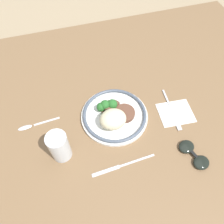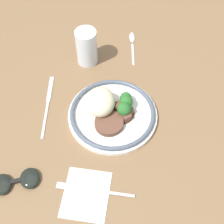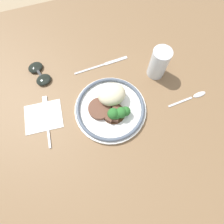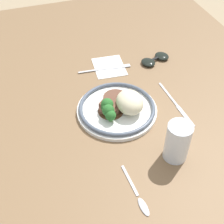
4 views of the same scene
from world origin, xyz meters
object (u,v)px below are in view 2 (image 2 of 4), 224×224
object	(u,v)px
fork	(87,189)
knife	(48,103)
plate	(111,111)
spoon	(132,41)
juice_glass	(87,48)
sunglasses	(16,181)

from	to	relation	value
fork	knife	xyz separation A→B (m)	(0.25, 0.14, -0.00)
plate	knife	distance (m)	0.19
plate	spoon	xyz separation A→B (m)	(0.30, -0.05, -0.02)
juice_glass	knife	world-z (taller)	juice_glass
juice_glass	spoon	bearing A→B (deg)	-55.81
sunglasses	fork	bearing A→B (deg)	-109.90
plate	spoon	distance (m)	0.31
juice_glass	spoon	world-z (taller)	juice_glass
spoon	sunglasses	bearing A→B (deg)	148.79
knife	sunglasses	bearing A→B (deg)	169.48
plate	sunglasses	world-z (taller)	plate
spoon	fork	bearing A→B (deg)	166.11
juice_glass	knife	bearing A→B (deg)	151.25
plate	knife	bearing A→B (deg)	80.81
plate	fork	bearing A→B (deg)	168.67
fork	spoon	world-z (taller)	same
fork	spoon	xyz separation A→B (m)	(0.52, -0.10, -0.00)
sunglasses	knife	bearing A→B (deg)	-25.17
juice_glass	knife	distance (m)	0.21
fork	sunglasses	distance (m)	0.18
knife	sunglasses	xyz separation A→B (m)	(-0.24, 0.03, 0.01)
sunglasses	plate	bearing A→B (deg)	-63.15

